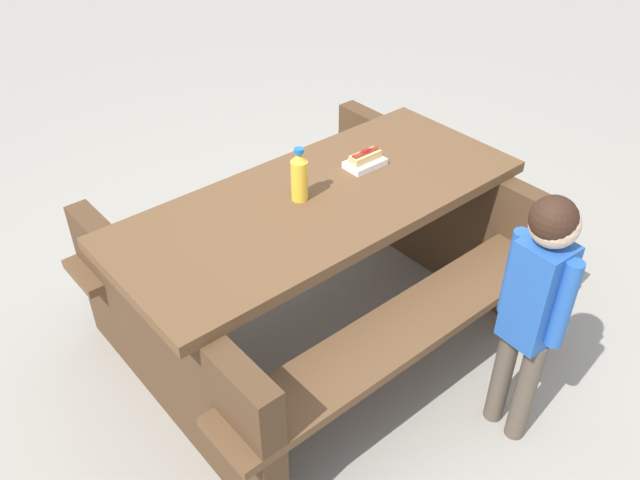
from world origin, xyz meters
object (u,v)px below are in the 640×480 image
at_px(soda_bottle, 299,176).
at_px(child_in_coat, 536,294).
at_px(hotdog_tray, 365,160).
at_px(picnic_table, 320,254).

distance_m(soda_bottle, child_in_coat, 1.02).
relative_size(soda_bottle, hotdog_tray, 1.16).
bearing_deg(soda_bottle, picnic_table, -14.08).
relative_size(picnic_table, hotdog_tray, 10.46).
relative_size(picnic_table, soda_bottle, 9.01).
xyz_separation_m(picnic_table, soda_bottle, (-0.08, 0.02, 0.41)).
distance_m(picnic_table, child_in_coat, 0.99).
relative_size(soda_bottle, child_in_coat, 0.21).
height_order(soda_bottle, hotdog_tray, soda_bottle).
height_order(hotdog_tray, child_in_coat, child_in_coat).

